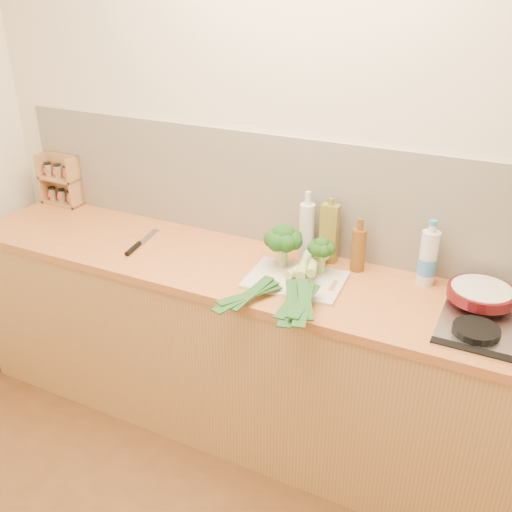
% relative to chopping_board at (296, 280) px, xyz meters
% --- Properties ---
extents(room_shell, '(3.50, 3.50, 3.50)m').
position_rel_chopping_board_xyz_m(room_shell, '(-0.12, 0.31, 0.26)').
color(room_shell, beige).
rests_on(room_shell, ground).
extents(counter, '(3.20, 0.62, 0.90)m').
position_rel_chopping_board_xyz_m(counter, '(-0.12, 0.02, -0.46)').
color(counter, '#B7864C').
rests_on(counter, ground).
extents(chopping_board, '(0.43, 0.33, 0.01)m').
position_rel_chopping_board_xyz_m(chopping_board, '(0.00, 0.00, 0.00)').
color(chopping_board, beige).
rests_on(chopping_board, counter).
extents(broccoli_left, '(0.17, 0.17, 0.20)m').
position_rel_chopping_board_xyz_m(broccoli_left, '(-0.10, 0.09, 0.14)').
color(broccoli_left, '#A0B76A').
rests_on(broccoli_left, chopping_board).
extents(broccoli_right, '(0.12, 0.12, 0.17)m').
position_rel_chopping_board_xyz_m(broccoli_right, '(0.07, 0.10, 0.12)').
color(broccoli_right, '#A0B76A').
rests_on(broccoli_right, chopping_board).
extents(leek_front, '(0.27, 0.68, 0.04)m').
position_rel_chopping_board_xyz_m(leek_front, '(-0.02, -0.02, 0.03)').
color(leek_front, white).
rests_on(leek_front, chopping_board).
extents(leek_mid, '(0.20, 0.61, 0.04)m').
position_rel_chopping_board_xyz_m(leek_mid, '(0.04, -0.07, 0.05)').
color(leek_mid, white).
rests_on(leek_mid, chopping_board).
extents(leek_back, '(0.23, 0.68, 0.04)m').
position_rel_chopping_board_xyz_m(leek_back, '(0.08, -0.03, 0.07)').
color(leek_back, white).
rests_on(leek_back, chopping_board).
extents(chefs_knife, '(0.09, 0.33, 0.02)m').
position_rel_chopping_board_xyz_m(chefs_knife, '(-0.82, -0.03, 0.00)').
color(chefs_knife, silver).
rests_on(chefs_knife, counter).
extents(skillet, '(0.38, 0.26, 0.05)m').
position_rel_chopping_board_xyz_m(skillet, '(0.74, 0.13, 0.06)').
color(skillet, '#500D10').
rests_on(skillet, gas_hob).
extents(spice_rack, '(0.24, 0.10, 0.29)m').
position_rel_chopping_board_xyz_m(spice_rack, '(-1.57, 0.27, 0.12)').
color(spice_rack, tan).
rests_on(spice_rack, counter).
extents(oil_tin, '(0.08, 0.05, 0.31)m').
position_rel_chopping_board_xyz_m(oil_tin, '(0.06, 0.24, 0.14)').
color(oil_tin, olive).
rests_on(oil_tin, counter).
extents(glass_bottle, '(0.07, 0.07, 0.32)m').
position_rel_chopping_board_xyz_m(glass_bottle, '(-0.05, 0.25, 0.13)').
color(glass_bottle, silver).
rests_on(glass_bottle, counter).
extents(amber_bottle, '(0.06, 0.06, 0.25)m').
position_rel_chopping_board_xyz_m(amber_bottle, '(0.21, 0.22, 0.10)').
color(amber_bottle, brown).
rests_on(amber_bottle, counter).
extents(water_bottle, '(0.08, 0.08, 0.27)m').
position_rel_chopping_board_xyz_m(water_bottle, '(0.50, 0.23, 0.11)').
color(water_bottle, silver).
rests_on(water_bottle, counter).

